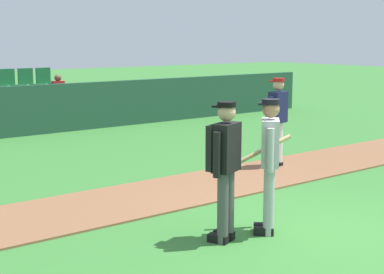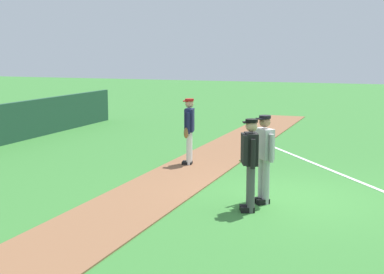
% 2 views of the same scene
% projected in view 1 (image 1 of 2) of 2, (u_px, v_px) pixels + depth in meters
% --- Properties ---
extents(ground_plane, '(80.00, 80.00, 0.00)m').
position_uv_depth(ground_plane, '(319.00, 234.00, 7.56)').
color(ground_plane, '#387A33').
extents(infield_dirt_path, '(28.00, 1.81, 0.03)m').
position_uv_depth(infield_dirt_path, '(188.00, 189.00, 9.76)').
color(infield_dirt_path, brown).
rests_on(infield_dirt_path, ground).
extents(dugout_fence, '(20.00, 0.16, 1.31)m').
position_uv_depth(dugout_fence, '(26.00, 111.00, 15.10)').
color(dugout_fence, '#234C38').
rests_on(dugout_fence, ground).
extents(stadium_bleachers, '(3.90, 2.10, 1.65)m').
position_uv_depth(stadium_bleachers, '(6.00, 112.00, 16.25)').
color(stadium_bleachers, slate).
rests_on(stadium_bleachers, ground).
extents(batter_grey_jersey, '(0.74, 0.68, 1.76)m').
position_uv_depth(batter_grey_jersey, '(269.00, 160.00, 7.44)').
color(batter_grey_jersey, '#B2B2B2').
rests_on(batter_grey_jersey, ground).
extents(umpire_home_plate, '(0.55, 0.42, 1.76)m').
position_uv_depth(umpire_home_plate, '(225.00, 163.00, 7.13)').
color(umpire_home_plate, '#4C4C4C').
rests_on(umpire_home_plate, ground).
extents(runner_navy_jersey, '(0.67, 0.37, 1.76)m').
position_uv_depth(runner_navy_jersey, '(277.00, 119.00, 11.27)').
color(runner_navy_jersey, white).
rests_on(runner_navy_jersey, ground).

